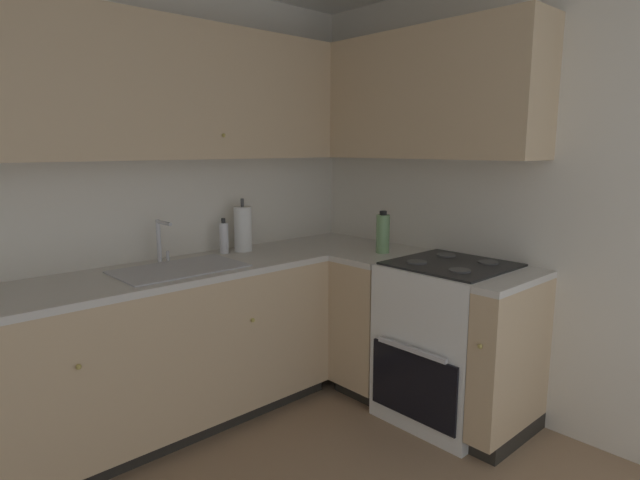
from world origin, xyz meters
The scene contains 14 objects.
wall_back centered at (0.00, 1.52, 1.23)m, with size 4.22×0.05×2.46m, color silver.
wall_right centered at (2.09, 0.00, 1.23)m, with size 0.05×3.09×2.46m, color silver.
lower_cabinets_back centered at (0.44, 1.20, 0.43)m, with size 2.04×0.62×0.86m.
countertop_back centered at (0.44, 1.20, 0.87)m, with size 3.25×0.60×0.04m, color beige.
lower_cabinets_right centered at (1.76, 0.46, 0.43)m, with size 0.62×1.12×0.86m.
countertop_right centered at (1.76, 0.46, 0.87)m, with size 0.60×1.12×0.03m.
oven_range centered at (1.78, 0.24, 0.45)m, with size 0.68×0.62×1.04m.
upper_cabinets_back centered at (0.28, 1.34, 1.83)m, with size 2.93×0.34×0.72m.
upper_cabinets_right centered at (1.90, 0.67, 1.83)m, with size 0.32×1.65×0.72m.
sink centered at (0.62, 1.17, 0.85)m, with size 0.67×0.40×0.10m.
faucet centered at (0.62, 1.38, 1.04)m, with size 0.07×0.16×0.24m.
soap_bottle centered at (1.03, 1.38, 0.99)m, with size 0.05×0.05×0.22m.
paper_towel_roll centered at (1.16, 1.36, 1.03)m, with size 0.11×0.11×0.34m.
oil_bottle centered at (1.76, 0.73, 1.01)m, with size 0.08×0.08×0.26m.
Camera 1 is at (-0.67, -1.35, 1.53)m, focal length 29.41 mm.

